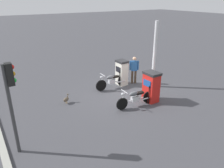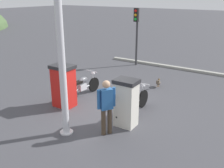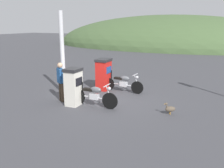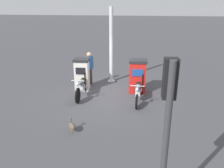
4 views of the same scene
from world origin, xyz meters
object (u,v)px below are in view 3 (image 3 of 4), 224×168
object	(u,v)px
fuel_pump_far	(104,74)
wandering_duck	(170,109)
fuel_pump_near	(74,87)
attendant_person	(61,79)
canopy_support_pole	(62,55)
motorcycle_far_pump	(123,83)
motorcycle_near_pump	(94,95)

from	to	relation	value
fuel_pump_far	wandering_duck	world-z (taller)	fuel_pump_far
fuel_pump_near	wandering_duck	distance (m)	3.90
fuel_pump_near	attendant_person	bearing A→B (deg)	166.02
fuel_pump_near	fuel_pump_far	distance (m)	2.66
attendant_person	canopy_support_pole	world-z (taller)	canopy_support_pole
canopy_support_pole	fuel_pump_near	bearing A→B (deg)	-41.12
attendant_person	wandering_duck	distance (m)	4.67
fuel_pump_near	attendant_person	world-z (taller)	attendant_person
fuel_pump_near	motorcycle_far_pump	xyz separation A→B (m)	(1.05, 2.71, -0.32)
fuel_pump_near	wandering_duck	bearing A→B (deg)	9.12
motorcycle_near_pump	wandering_duck	xyz separation A→B (m)	(2.98, 0.42, -0.25)
fuel_pump_near	motorcycle_far_pump	bearing A→B (deg)	68.76
motorcycle_near_pump	fuel_pump_far	bearing A→B (deg)	108.75
motorcycle_near_pump	canopy_support_pole	size ratio (longest dim) A/B	0.56
fuel_pump_near	attendant_person	xyz separation A→B (m)	(-0.78, 0.19, 0.19)
canopy_support_pole	fuel_pump_far	bearing A→B (deg)	45.18
motorcycle_far_pump	wandering_duck	bearing A→B (deg)	-37.19
fuel_pump_near	canopy_support_pole	bearing A→B (deg)	138.88
fuel_pump_near	motorcycle_near_pump	size ratio (longest dim) A/B	0.72
motorcycle_far_pump	fuel_pump_far	bearing A→B (deg)	-177.18
canopy_support_pole	wandering_duck	bearing A→B (deg)	-6.78
motorcycle_near_pump	motorcycle_far_pump	size ratio (longest dim) A/B	0.99
fuel_pump_near	attendant_person	distance (m)	0.83
fuel_pump_near	wandering_duck	xyz separation A→B (m)	(3.81, 0.61, -0.56)
motorcycle_near_pump	canopy_support_pole	xyz separation A→B (m)	(-2.25, 1.04, 1.37)
motorcycle_near_pump	wandering_duck	bearing A→B (deg)	7.98
motorcycle_near_pump	wandering_duck	distance (m)	3.02
motorcycle_far_pump	attendant_person	xyz separation A→B (m)	(-1.83, -2.51, 0.51)
fuel_pump_far	motorcycle_near_pump	distance (m)	2.62
fuel_pump_far	motorcycle_far_pump	xyz separation A→B (m)	(1.05, 0.05, -0.34)
fuel_pump_near	attendant_person	size ratio (longest dim) A/B	0.91
fuel_pump_near	motorcycle_near_pump	world-z (taller)	fuel_pump_near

